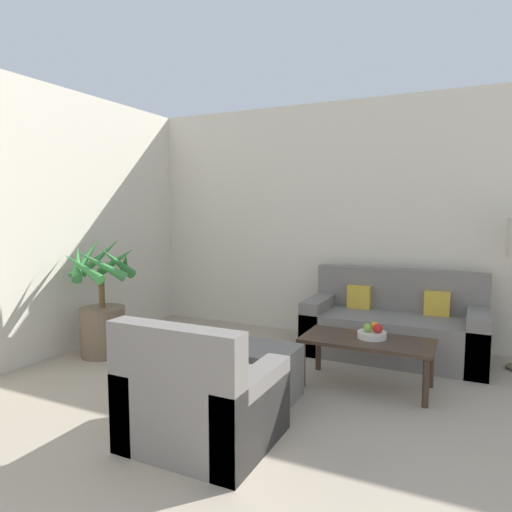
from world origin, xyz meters
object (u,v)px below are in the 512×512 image
object	(u,v)px
coffee_table	(367,345)
potted_palm	(102,311)
apple_red	(378,328)
apple_green	(367,328)
armchair	(201,402)
orange_fruit	(375,326)
ottoman	(260,373)
sofa_loveseat	(394,328)
fruit_bowl	(372,335)

from	to	relation	value
coffee_table	potted_palm	bearing A→B (deg)	-172.69
apple_red	apple_green	world-z (taller)	apple_red
armchair	potted_palm	bearing A→B (deg)	150.27
apple_green	armchair	distance (m)	1.61
apple_red	armchair	size ratio (longest dim) A/B	0.09
coffee_table	apple_green	xyz separation A→B (m)	(-0.00, 0.02, 0.14)
orange_fruit	ottoman	world-z (taller)	orange_fruit
apple_green	orange_fruit	size ratio (longest dim) A/B	0.98
armchair	apple_green	bearing A→B (deg)	62.44
apple_red	sofa_loveseat	bearing A→B (deg)	90.71
apple_red	ottoman	world-z (taller)	apple_red
potted_palm	sofa_loveseat	size ratio (longest dim) A/B	0.70
potted_palm	apple_red	xyz separation A→B (m)	(2.68, 0.36, 0.04)
orange_fruit	armchair	world-z (taller)	armchair
ottoman	potted_palm	bearing A→B (deg)	171.66
apple_green	armchair	size ratio (longest dim) A/B	0.08
potted_palm	sofa_loveseat	distance (m)	2.95
potted_palm	fruit_bowl	size ratio (longest dim) A/B	5.07
potted_palm	apple_red	world-z (taller)	potted_palm
coffee_table	ottoman	distance (m)	0.94
apple_green	potted_palm	bearing A→B (deg)	-172.13
potted_palm	armchair	bearing A→B (deg)	-29.73
sofa_loveseat	apple_red	bearing A→B (deg)	-89.29
fruit_bowl	apple_red	xyz separation A→B (m)	(0.05, -0.01, 0.07)
fruit_bowl	armchair	xyz separation A→B (m)	(-0.77, -1.43, -0.17)
potted_palm	armchair	world-z (taller)	potted_palm
potted_palm	orange_fruit	size ratio (longest dim) A/B	16.51
ottoman	sofa_loveseat	bearing A→B (deg)	63.57
fruit_bowl	apple_green	size ratio (longest dim) A/B	3.34
coffee_table	armchair	xyz separation A→B (m)	(-0.74, -1.39, -0.09)
coffee_table	ottoman	size ratio (longest dim) A/B	1.91
orange_fruit	potted_palm	bearing A→B (deg)	-170.64
sofa_loveseat	coffee_table	world-z (taller)	sofa_loveseat
armchair	apple_red	bearing A→B (deg)	59.84
sofa_loveseat	orange_fruit	world-z (taller)	sofa_loveseat
coffee_table	apple_red	size ratio (longest dim) A/B	13.78
apple_red	ottoman	size ratio (longest dim) A/B	0.14
fruit_bowl	apple_red	bearing A→B (deg)	-15.22
sofa_loveseat	ottoman	world-z (taller)	sofa_loveseat
coffee_table	fruit_bowl	distance (m)	0.10
fruit_bowl	orange_fruit	distance (m)	0.09
sofa_loveseat	armchair	size ratio (longest dim) A/B	2.00
coffee_table	orange_fruit	size ratio (longest dim) A/B	14.51
apple_red	armchair	bearing A→B (deg)	-120.16
apple_red	coffee_table	bearing A→B (deg)	-159.87
coffee_table	fruit_bowl	bearing A→B (deg)	55.93
sofa_loveseat	orange_fruit	xyz separation A→B (m)	(-0.03, -0.83, 0.21)
sofa_loveseat	orange_fruit	size ratio (longest dim) A/B	23.53
potted_palm	coffee_table	bearing A→B (deg)	7.31
apple_red	orange_fruit	size ratio (longest dim) A/B	1.05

